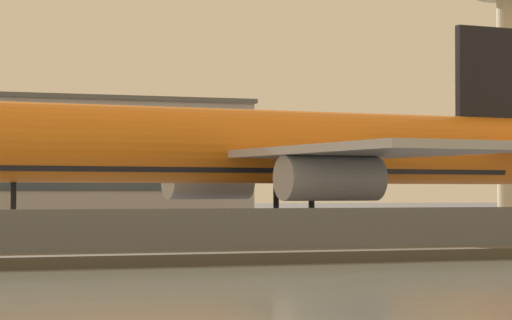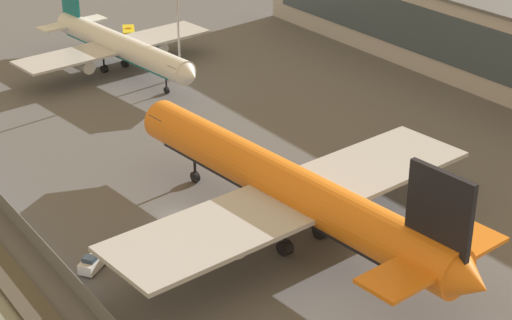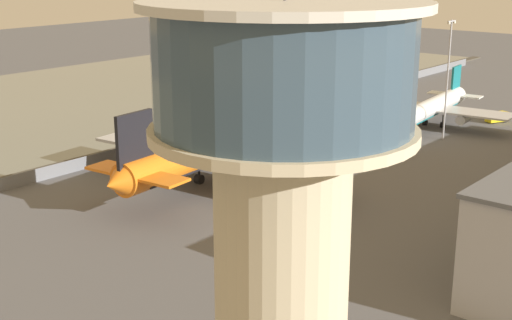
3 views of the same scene
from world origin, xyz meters
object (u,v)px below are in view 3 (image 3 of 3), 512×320
object	(u,v)px
passenger_jet_white_teal	(432,108)
control_tower	(281,280)
cargo_jet_orange	(220,148)
baggage_tug	(163,150)
apron_light_mast_apron_west	(448,75)
ops_van	(497,117)

from	to	relation	value
passenger_jet_white_teal	control_tower	distance (m)	127.95
cargo_jet_orange	baggage_tug	bearing A→B (deg)	-106.32
passenger_jet_white_teal	control_tower	bearing A→B (deg)	22.65
control_tower	apron_light_mast_apron_west	world-z (taller)	control_tower
baggage_tug	ops_van	xyz separation A→B (m)	(-66.84, 38.78, 0.47)
cargo_jet_orange	apron_light_mast_apron_west	world-z (taller)	apron_light_mast_apron_west
cargo_jet_orange	passenger_jet_white_teal	xyz separation A→B (m)	(-58.39, 9.19, -1.41)
ops_van	control_tower	xyz separation A→B (m)	(131.50, 39.84, 20.29)
passenger_jet_white_teal	control_tower	xyz separation A→B (m)	(117.03, 48.84, 17.03)
passenger_jet_white_teal	control_tower	size ratio (longest dim) A/B	1.08
baggage_tug	control_tower	size ratio (longest dim) A/B	0.10
cargo_jet_orange	apron_light_mast_apron_west	xyz separation A→B (m)	(-50.44, 15.90, 7.54)
cargo_jet_orange	apron_light_mast_apron_west	distance (m)	53.42
ops_van	cargo_jet_orange	bearing A→B (deg)	-14.02
baggage_tug	apron_light_mast_apron_west	size ratio (longest dim) A/B	0.15
passenger_jet_white_teal	ops_van	world-z (taller)	passenger_jet_white_teal
passenger_jet_white_teal	apron_light_mast_apron_west	distance (m)	13.73
ops_van	control_tower	distance (m)	138.90
ops_van	baggage_tug	bearing A→B (deg)	-30.12
passenger_jet_white_teal	baggage_tug	world-z (taller)	passenger_jet_white_teal
ops_van	apron_light_mast_apron_west	bearing A→B (deg)	-5.83
control_tower	ops_van	bearing A→B (deg)	-163.14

